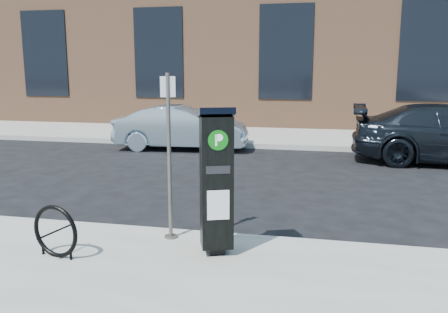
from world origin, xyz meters
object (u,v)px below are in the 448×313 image
(sign_pole, at_px, (169,158))
(car_silver, at_px, (182,128))
(bike_rack, at_px, (55,232))
(parking_kiosk, at_px, (216,180))

(sign_pole, height_order, car_silver, sign_pole)
(bike_rack, height_order, car_silver, car_silver)
(bike_rack, bearing_deg, sign_pole, 50.47)
(parking_kiosk, bearing_deg, bike_rack, 175.75)
(car_silver, bearing_deg, parking_kiosk, -165.21)
(parking_kiosk, distance_m, sign_pole, 0.85)
(sign_pole, relative_size, bike_rack, 3.34)
(sign_pole, relative_size, car_silver, 0.56)
(sign_pole, bearing_deg, parking_kiosk, -53.22)
(parking_kiosk, distance_m, bike_rack, 2.05)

